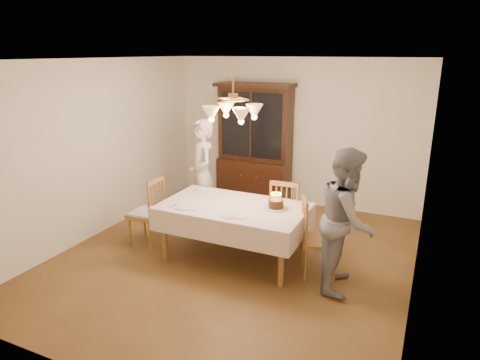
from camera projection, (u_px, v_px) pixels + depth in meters
The scene contains 14 objects.
ground at pixel (234, 258), 5.81m from camera, with size 5.00×5.00×0.00m, color brown.
room_shell at pixel (233, 144), 5.35m from camera, with size 5.00×5.00×5.00m.
dining_table at pixel (234, 211), 5.61m from camera, with size 1.90×1.10×0.76m.
china_hutch at pixel (255, 146), 7.73m from camera, with size 1.38×0.54×2.16m.
chair_far_side at pixel (287, 216), 6.08m from camera, with size 0.46×0.44×1.00m.
chair_left_end at pixel (147, 214), 6.12m from camera, with size 0.44×0.46×1.00m.
chair_right_end at pixel (318, 242), 5.26m from camera, with size 0.56×0.57×1.00m.
elderly_woman at pixel (203, 175), 6.56m from camera, with size 0.63×0.41×1.73m, color beige.
adult_in_grey at pixel (347, 220), 4.90m from camera, with size 0.82×0.64×1.68m, color slate.
birthday_cake at pixel (276, 204), 5.47m from camera, with size 0.30×0.30×0.20m.
place_setting_near_left at pixel (185, 207), 5.49m from camera, with size 0.38×0.23×0.02m.
place_setting_near_right at pixel (231, 215), 5.23m from camera, with size 0.38×0.23×0.02m.
place_setting_far_left at pixel (207, 192), 6.10m from camera, with size 0.42×0.27×0.02m.
chandelier at pixel (233, 112), 5.24m from camera, with size 0.62×0.62×0.73m.
Camera 1 is at (2.28, -4.73, 2.69)m, focal length 32.00 mm.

